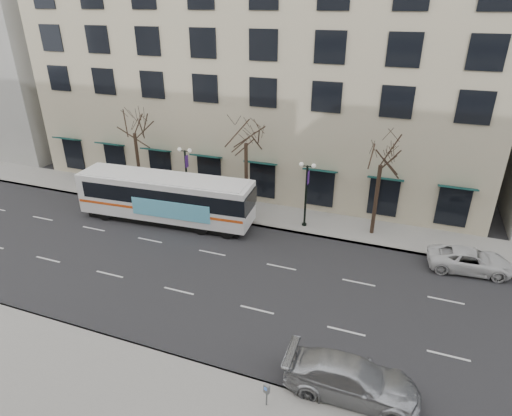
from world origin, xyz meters
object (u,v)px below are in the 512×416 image
at_px(lamp_post_left, 187,175).
at_px(tree_far_left, 133,122).
at_px(lamp_post_right, 306,192).
at_px(tree_far_mid, 246,131).
at_px(tree_far_right, 382,152).
at_px(city_bus, 167,197).
at_px(white_pickup, 470,260).
at_px(pay_station, 267,390).
at_px(silver_car, 352,379).

bearing_deg(lamp_post_left, tree_far_left, 173.17).
bearing_deg(tree_far_left, lamp_post_right, -2.29).
distance_m(tree_far_mid, lamp_post_right, 6.41).
relative_size(tree_far_right, city_bus, 0.58).
bearing_deg(tree_far_mid, lamp_post_left, -173.15).
relative_size(tree_far_left, city_bus, 0.60).
xyz_separation_m(tree_far_left, lamp_post_right, (15.01, -0.60, -3.75)).
distance_m(lamp_post_right, white_pickup, 11.80).
distance_m(white_pickup, pay_station, 16.88).
distance_m(lamp_post_right, pay_station, 16.70).
height_order(tree_far_left, pay_station, tree_far_left).
bearing_deg(lamp_post_right, lamp_post_left, 180.00).
distance_m(tree_far_right, white_pickup, 8.97).
distance_m(tree_far_mid, silver_car, 19.46).
xyz_separation_m(lamp_post_right, white_pickup, (11.41, -2.00, -2.23)).
distance_m(tree_far_right, silver_car, 16.02).
height_order(lamp_post_left, pay_station, lamp_post_left).
xyz_separation_m(tree_far_left, city_bus, (4.68, -3.31, -4.66)).
xyz_separation_m(tree_far_right, pay_station, (-2.41, -16.98, -5.43)).
bearing_deg(tree_far_mid, lamp_post_right, -6.83).
xyz_separation_m(tree_far_right, silver_car, (0.81, -15.00, -5.57)).
bearing_deg(lamp_post_right, pay_station, -81.04).
bearing_deg(tree_far_mid, tree_far_left, -180.00).
bearing_deg(lamp_post_left, white_pickup, -5.34).
distance_m(lamp_post_left, silver_car, 21.48).
height_order(lamp_post_left, lamp_post_right, same).
relative_size(lamp_post_right, silver_car, 0.89).
bearing_deg(city_bus, lamp_post_right, 10.89).
xyz_separation_m(tree_far_mid, city_bus, (-5.32, -3.31, -4.87)).
xyz_separation_m(city_bus, white_pickup, (21.74, 0.71, -1.32)).
xyz_separation_m(tree_far_mid, pay_station, (7.59, -16.98, -5.91)).
bearing_deg(tree_far_right, tree_far_left, 180.00).
height_order(lamp_post_right, city_bus, lamp_post_right).
height_order(tree_far_mid, city_bus, tree_far_mid).
bearing_deg(lamp_post_right, silver_car, -68.04).
bearing_deg(city_bus, tree_far_right, 8.39).
bearing_deg(pay_station, silver_car, 52.98).
distance_m(tree_far_mid, city_bus, 7.93).
relative_size(tree_far_right, silver_car, 1.37).
height_order(lamp_post_right, pay_station, lamp_post_right).
bearing_deg(tree_far_right, pay_station, -98.07).
xyz_separation_m(tree_far_mid, tree_far_right, (10.00, -0.00, -0.48)).
distance_m(silver_car, white_pickup, 13.61).
distance_m(lamp_post_right, city_bus, 10.71).
distance_m(tree_far_left, tree_far_mid, 10.00).
distance_m(tree_far_left, tree_far_right, 20.00).
bearing_deg(silver_car, city_bus, 52.68).
bearing_deg(city_bus, white_pickup, -1.93).
xyz_separation_m(tree_far_mid, lamp_post_right, (5.01, -0.60, -3.96)).
height_order(silver_car, white_pickup, silver_car).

